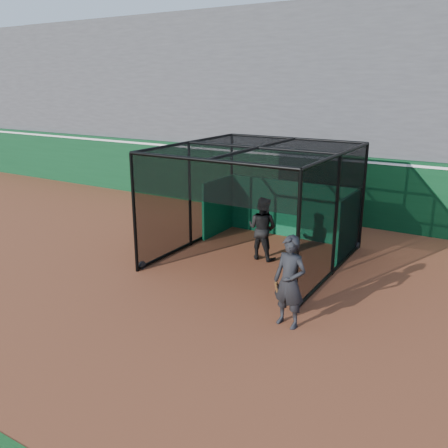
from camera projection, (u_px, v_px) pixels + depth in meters
The scene contains 6 objects.
ground at pixel (179, 300), 11.34m from camera, with size 120.00×120.00×0.00m, color brown.
outfield_wall at pixel (311, 185), 17.94m from camera, with size 50.00×0.50×2.50m.
grandstand at pixel (348, 95), 20.12m from camera, with size 50.00×7.85×8.95m.
batting_cage at pixel (257, 205), 13.57m from camera, with size 4.76×5.23×3.27m.
batter at pixel (262, 228), 13.78m from camera, with size 0.90×0.70×1.86m, color black.
on_deck_player at pixel (290, 282), 9.89m from camera, with size 0.80×0.58×2.01m.
Camera 1 is at (6.29, -8.28, 5.00)m, focal length 38.00 mm.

